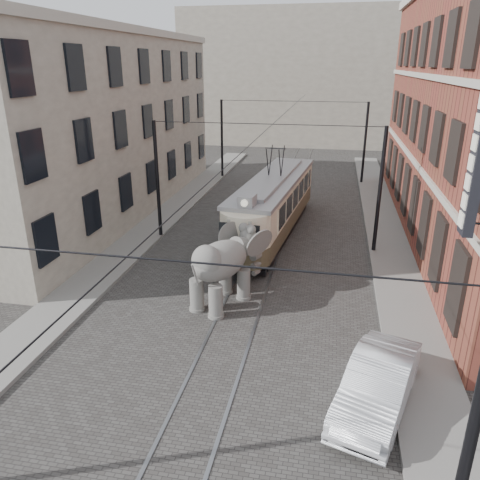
# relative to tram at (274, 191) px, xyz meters

# --- Properties ---
(ground) EXTENTS (120.00, 120.00, 0.00)m
(ground) POSITION_rel_tram_xyz_m (-0.09, -7.89, -2.29)
(ground) COLOR #403E3B
(tram_rails) EXTENTS (1.54, 80.00, 0.02)m
(tram_rails) POSITION_rel_tram_xyz_m (-0.09, -7.89, -2.27)
(tram_rails) COLOR slate
(tram_rails) RESTS_ON ground
(sidewalk_right) EXTENTS (2.00, 60.00, 0.15)m
(sidewalk_right) POSITION_rel_tram_xyz_m (5.91, -7.89, -2.21)
(sidewalk_right) COLOR slate
(sidewalk_right) RESTS_ON ground
(sidewalk_left) EXTENTS (2.00, 60.00, 0.15)m
(sidewalk_left) POSITION_rel_tram_xyz_m (-6.59, -7.89, -2.21)
(sidewalk_left) COLOR slate
(sidewalk_left) RESTS_ON ground
(stucco_building) EXTENTS (7.00, 24.00, 10.00)m
(stucco_building) POSITION_rel_tram_xyz_m (-11.09, 2.11, 2.71)
(stucco_building) COLOR gray
(stucco_building) RESTS_ON ground
(distant_block) EXTENTS (28.00, 10.00, 14.00)m
(distant_block) POSITION_rel_tram_xyz_m (-0.09, 32.11, 4.71)
(distant_block) COLOR gray
(distant_block) RESTS_ON ground
(catenary) EXTENTS (11.00, 30.20, 6.00)m
(catenary) POSITION_rel_tram_xyz_m (-0.29, -2.89, 0.71)
(catenary) COLOR black
(catenary) RESTS_ON ground
(tram) EXTENTS (3.50, 11.70, 4.57)m
(tram) POSITION_rel_tram_xyz_m (0.00, 0.00, 0.00)
(tram) COLOR beige
(tram) RESTS_ON ground
(elephant) EXTENTS (4.09, 5.12, 2.76)m
(elephant) POSITION_rel_tram_xyz_m (-0.91, -8.33, -0.91)
(elephant) COLOR #5B5955
(elephant) RESTS_ON ground
(parked_car) EXTENTS (2.75, 4.57, 1.42)m
(parked_car) POSITION_rel_tram_xyz_m (4.44, -13.08, -1.58)
(parked_car) COLOR silver
(parked_car) RESTS_ON ground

